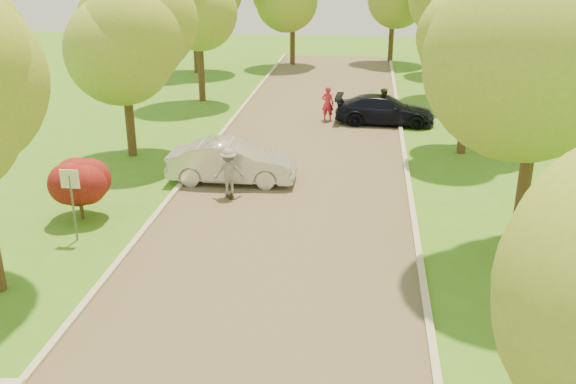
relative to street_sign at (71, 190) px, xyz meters
The scene contains 15 objects.
ground 7.22m from the street_sign, 34.59° to the right, with size 100.00×100.00×0.00m, color #3E721B.
road 7.22m from the street_sign, 34.59° to the left, with size 8.00×60.00×0.01m, color #4C4438.
curb_left 4.62m from the street_sign, 66.37° to the left, with size 0.18×60.00×0.12m, color #B2AD9E.
curb_right 10.74m from the street_sign, 22.10° to the left, with size 0.18×60.00×0.12m, color #B2AD9E.
street_sign is the anchor object (origin of this frame).
red_shrub 1.65m from the street_sign, 108.43° to the left, with size 1.70×1.70×1.95m.
tree_l_midb 8.61m from the street_sign, 97.22° to the left, with size 4.30×4.20×6.62m.
tree_r_mida 13.46m from the street_sign, ahead, with size 5.13×5.00×7.95m.
tree_r_midb 16.27m from the street_sign, 38.90° to the left, with size 4.51×4.40×7.01m.
silver_sedan 6.50m from the street_sign, 57.13° to the left, with size 1.60×4.60×1.51m, color silver.
dark_sedan 16.94m from the street_sign, 57.45° to the left, with size 1.92×4.72×1.37m, color black.
longboard 5.63m from the street_sign, 47.17° to the left, with size 0.48×0.84×0.10m.
skateboarder 5.47m from the street_sign, 47.17° to the left, with size 1.03×0.59×1.59m, color gray.
person_striped 15.91m from the street_sign, 66.46° to the left, with size 0.61×0.40×1.68m, color red.
person_olive 16.91m from the street_sign, 57.84° to the left, with size 0.83×0.65×1.71m, color #29301C.
Camera 1 is at (2.42, -12.09, 8.08)m, focal length 40.00 mm.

